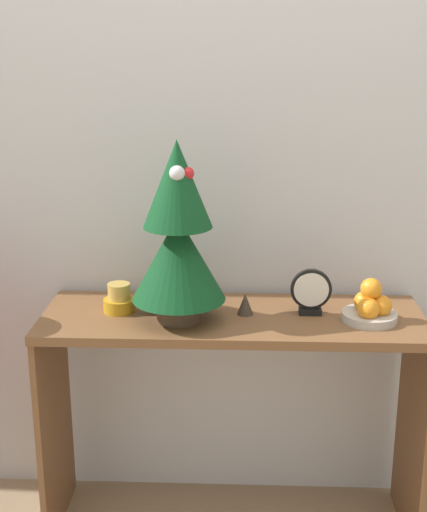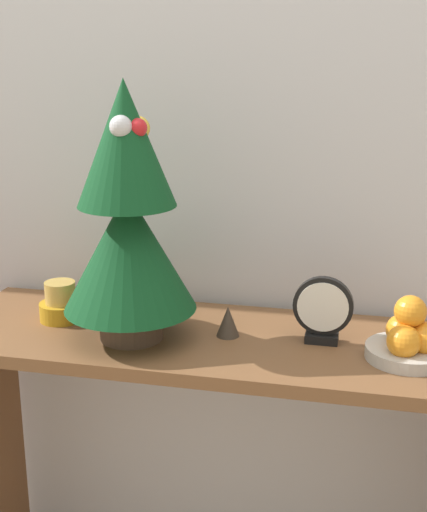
{
  "view_description": "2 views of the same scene",
  "coord_description": "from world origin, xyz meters",
  "px_view_note": "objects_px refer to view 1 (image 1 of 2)",
  "views": [
    {
      "loc": [
        0.03,
        -1.95,
        1.63
      ],
      "look_at": [
        -0.06,
        0.24,
        0.98
      ],
      "focal_mm": 50.0,
      "sensor_mm": 36.0,
      "label": 1
    },
    {
      "loc": [
        0.34,
        -1.26,
        1.42
      ],
      "look_at": [
        0.02,
        0.17,
        0.99
      ],
      "focal_mm": 50.0,
      "sensor_mm": 36.0,
      "label": 2
    }
  ],
  "objects_px": {
    "figurine": "(245,304)",
    "mini_tree": "(178,235)",
    "fruit_bowl": "(371,307)",
    "desk_clock": "(311,292)",
    "singing_bowl": "(119,300)"
  },
  "relations": [
    {
      "from": "mini_tree",
      "to": "figurine",
      "type": "height_order",
      "value": "mini_tree"
    },
    {
      "from": "fruit_bowl",
      "to": "desk_clock",
      "type": "distance_m",
      "value": 0.19
    },
    {
      "from": "figurine",
      "to": "singing_bowl",
      "type": "bearing_deg",
      "value": 178.63
    },
    {
      "from": "singing_bowl",
      "to": "fruit_bowl",
      "type": "bearing_deg",
      "value": -3.58
    },
    {
      "from": "mini_tree",
      "to": "singing_bowl",
      "type": "xyz_separation_m",
      "value": [
        -0.2,
        0.07,
        -0.24
      ]
    },
    {
      "from": "figurine",
      "to": "mini_tree",
      "type": "bearing_deg",
      "value": -163.9
    },
    {
      "from": "singing_bowl",
      "to": "desk_clock",
      "type": "distance_m",
      "value": 0.63
    },
    {
      "from": "mini_tree",
      "to": "figurine",
      "type": "xyz_separation_m",
      "value": [
        0.21,
        0.06,
        -0.25
      ]
    },
    {
      "from": "singing_bowl",
      "to": "figurine",
      "type": "distance_m",
      "value": 0.41
    },
    {
      "from": "mini_tree",
      "to": "desk_clock",
      "type": "bearing_deg",
      "value": 9.43
    },
    {
      "from": "desk_clock",
      "to": "figurine",
      "type": "distance_m",
      "value": 0.22
    },
    {
      "from": "fruit_bowl",
      "to": "singing_bowl",
      "type": "xyz_separation_m",
      "value": [
        -0.81,
        0.05,
        -0.01
      ]
    },
    {
      "from": "fruit_bowl",
      "to": "singing_bowl",
      "type": "bearing_deg",
      "value": 176.42
    },
    {
      "from": "mini_tree",
      "to": "fruit_bowl",
      "type": "bearing_deg",
      "value": 1.87
    },
    {
      "from": "mini_tree",
      "to": "fruit_bowl",
      "type": "xyz_separation_m",
      "value": [
        0.61,
        0.02,
        -0.24
      ]
    }
  ]
}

